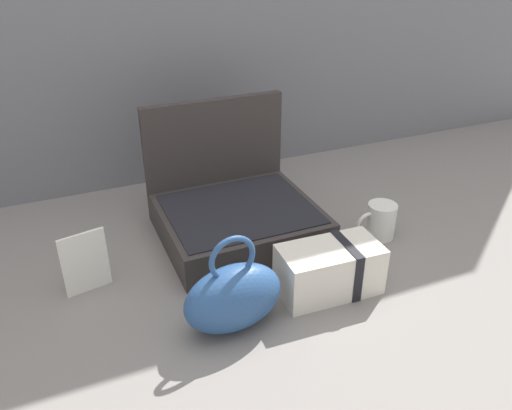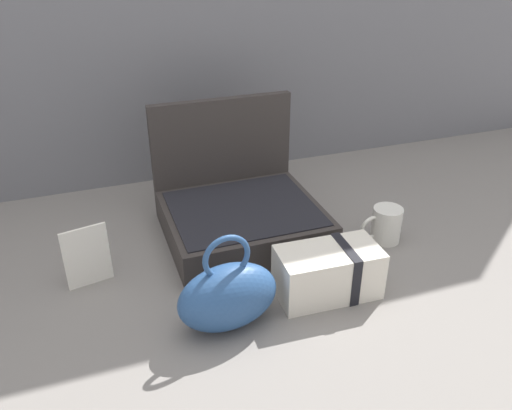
{
  "view_description": "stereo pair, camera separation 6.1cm",
  "coord_description": "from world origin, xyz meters",
  "px_view_note": "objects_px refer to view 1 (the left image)",
  "views": [
    {
      "loc": [
        -0.36,
        -0.91,
        0.71
      ],
      "look_at": [
        0.02,
        -0.02,
        0.18
      ],
      "focal_mm": 36.42,
      "sensor_mm": 36.0,
      "label": 1
    },
    {
      "loc": [
        -0.3,
        -0.93,
        0.71
      ],
      "look_at": [
        0.02,
        -0.02,
        0.18
      ],
      "focal_mm": 36.42,
      "sensor_mm": 36.0,
      "label": 2
    }
  ],
  "objects_px": {
    "info_card_left": "(85,263)",
    "open_suitcase": "(234,209)",
    "coffee_mug": "(380,221)",
    "cream_toiletry_bag": "(331,269)",
    "teal_pouch_handbag": "(233,297)"
  },
  "relations": [
    {
      "from": "teal_pouch_handbag",
      "to": "coffee_mug",
      "type": "bearing_deg",
      "value": 20.11
    },
    {
      "from": "teal_pouch_handbag",
      "to": "info_card_left",
      "type": "xyz_separation_m",
      "value": [
        -0.25,
        0.23,
        -0.0
      ]
    },
    {
      "from": "teal_pouch_handbag",
      "to": "cream_toiletry_bag",
      "type": "distance_m",
      "value": 0.24
    },
    {
      "from": "info_card_left",
      "to": "teal_pouch_handbag",
      "type": "bearing_deg",
      "value": -54.54
    },
    {
      "from": "open_suitcase",
      "to": "teal_pouch_handbag",
      "type": "bearing_deg",
      "value": -111.25
    },
    {
      "from": "open_suitcase",
      "to": "coffee_mug",
      "type": "xyz_separation_m",
      "value": [
        0.33,
        -0.17,
        -0.02
      ]
    },
    {
      "from": "teal_pouch_handbag",
      "to": "info_card_left",
      "type": "height_order",
      "value": "teal_pouch_handbag"
    },
    {
      "from": "info_card_left",
      "to": "open_suitcase",
      "type": "bearing_deg",
      "value": 3.64
    },
    {
      "from": "teal_pouch_handbag",
      "to": "coffee_mug",
      "type": "distance_m",
      "value": 0.49
    },
    {
      "from": "info_card_left",
      "to": "cream_toiletry_bag",
      "type": "bearing_deg",
      "value": -34.74
    },
    {
      "from": "open_suitcase",
      "to": "teal_pouch_handbag",
      "type": "height_order",
      "value": "open_suitcase"
    },
    {
      "from": "cream_toiletry_bag",
      "to": "coffee_mug",
      "type": "xyz_separation_m",
      "value": [
        0.23,
        0.14,
        -0.01
      ]
    },
    {
      "from": "open_suitcase",
      "to": "teal_pouch_handbag",
      "type": "xyz_separation_m",
      "value": [
        -0.13,
        -0.34,
        0.01
      ]
    },
    {
      "from": "cream_toiletry_bag",
      "to": "info_card_left",
      "type": "xyz_separation_m",
      "value": [
        -0.48,
        0.21,
        0.02
      ]
    },
    {
      "from": "cream_toiletry_bag",
      "to": "coffee_mug",
      "type": "height_order",
      "value": "cream_toiletry_bag"
    }
  ]
}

